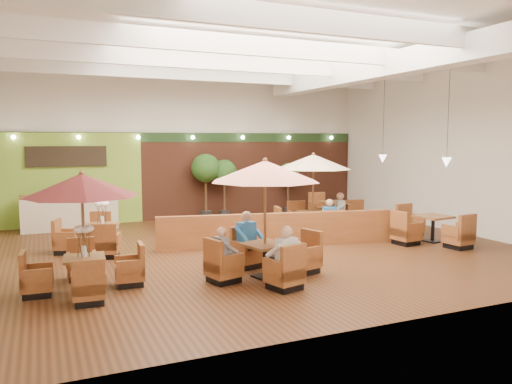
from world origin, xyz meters
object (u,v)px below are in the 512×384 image
table_0 (83,209)px  table_5 (334,213)px  table_2 (313,179)px  topiary_2 (288,176)px  table_4 (425,230)px  topiary_0 (206,171)px  diner_1 (248,234)px  diner_4 (338,209)px  table_3 (93,235)px  diner_2 (224,248)px  diner_0 (285,251)px  topiary_1 (224,175)px  booth_divider (280,230)px  table_1 (265,196)px  diner_3 (329,215)px  service_counter (70,212)px

table_0 → table_5: table_0 is taller
table_2 → topiary_2: table_2 is taller
table_4 → topiary_0: bearing=118.6°
diner_1 → diner_4: 5.17m
table_5 → table_0: bearing=-145.1°
table_0 → table_4: 9.55m
table_3 → diner_2: (2.19, -4.15, 0.28)m
table_2 → diner_0: 5.91m
table_5 → topiary_1: bearing=146.1°
topiary_0 → topiary_1: (0.73, -0.00, -0.17)m
diner_4 → booth_divider: bearing=130.9°
table_3 → diner_4: (7.45, -0.34, 0.33)m
diner_4 → table_1: bearing=149.6°
diner_1 → diner_2: bearing=27.4°
table_0 → table_2: size_ratio=0.91×
diner_3 → topiary_1: bearing=115.1°
topiary_0 → diner_3: 5.66m
diner_2 → table_5: bearing=119.6°
table_3 → service_counter: bearing=114.5°
booth_divider → diner_1: 2.46m
table_5 → diner_1: 6.76m
topiary_1 → diner_0: bearing=-102.4°
table_2 → table_5: table_2 is taller
table_5 → diner_2: bearing=-132.4°
table_5 → topiary_2: size_ratio=1.32×
table_0 → table_4: table_0 is taller
service_counter → table_4: bearing=-34.1°
service_counter → table_3: (0.38, -3.65, -0.14)m
table_4 → diner_4: (-1.47, 2.31, 0.41)m
table_2 → diner_4: bearing=11.5°
topiary_1 → diner_4: bearing=-60.8°
table_3 → diner_2: bearing=-43.7°
topiary_0 → diner_4: 5.31m
diner_3 → diner_4: bearing=54.8°
booth_divider → diner_3: (1.69, 0.16, 0.28)m
table_5 → diner_2: 8.09m
topiary_1 → table_2: bearing=-71.5°
table_4 → topiary_1: (-3.81, 6.51, 1.30)m
booth_divider → diner_2: (-2.63, -2.71, 0.26)m
table_4 → topiary_0: 8.07m
service_counter → diner_2: bearing=-71.7°
table_0 → topiary_0: bearing=60.7°
table_2 → diner_2: table_2 is taller
table_4 → topiary_2: bearing=93.5°
table_0 → diner_2: table_0 is taller
table_4 → topiary_2: (-1.12, 6.51, 1.17)m
table_3 → diner_3: (6.51, -1.28, 0.31)m
table_2 → topiary_2: bearing=84.5°
topiary_0 → diner_1: 7.24m
table_0 → topiary_1: size_ratio=1.07×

